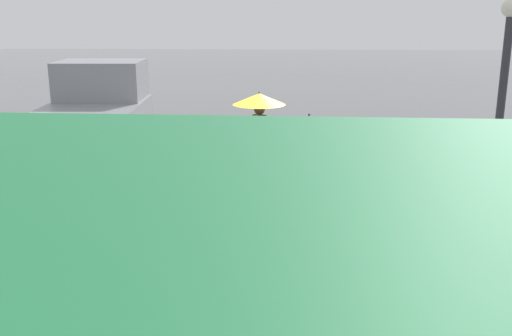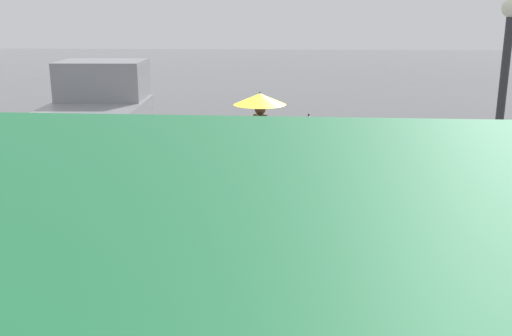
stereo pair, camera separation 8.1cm
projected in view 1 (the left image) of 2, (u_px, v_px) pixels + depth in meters
ground_plane at (269, 202)px, 11.66m from camera, size 90.00×90.00×0.00m
slush_patch_mid_street at (31, 248)px, 9.40m from camera, size 1.21×1.21×0.01m
slush_patch_far_side at (382, 174)px, 13.61m from camera, size 2.81×2.81×0.01m
cargo_van_parked_right at (84, 140)px, 11.70m from camera, size 2.35×5.41×2.60m
shopping_cart_vendor at (272, 187)px, 10.72m from camera, size 0.77×0.95×1.04m
hand_dolly_boxes at (222, 181)px, 10.50m from camera, size 0.69×0.82×1.32m
pedestrian_pink_side at (259, 120)px, 11.65m from camera, size 1.04×1.04×2.15m
pedestrian_black_side at (310, 150)px, 9.16m from camera, size 1.04×1.04×2.15m
street_lamp at (501, 102)px, 8.68m from camera, size 0.28×0.28×3.86m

